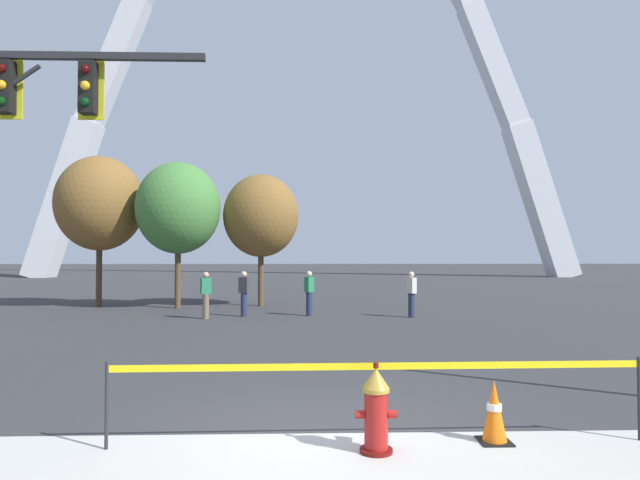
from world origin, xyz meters
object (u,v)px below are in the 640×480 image
(pedestrian_standing_center, at_px, (309,293))
(pedestrian_near_trees, at_px, (411,294))
(fire_hydrant, at_px, (376,410))
(pedestrian_walking_right, at_px, (206,295))
(traffic_cone_by_hydrant, at_px, (494,412))
(pedestrian_walking_left, at_px, (244,293))
(monument_arch, at_px, (305,71))

(pedestrian_standing_center, xyz_separation_m, pedestrian_near_trees, (3.54, -0.64, 0.00))
(fire_hydrant, bearing_deg, pedestrian_walking_right, 108.22)
(traffic_cone_by_hydrant, bearing_deg, pedestrian_walking_right, 114.31)
(fire_hydrant, xyz_separation_m, pedestrian_near_trees, (2.95, 12.70, 0.35))
(pedestrian_walking_right, bearing_deg, pedestrian_near_trees, 1.51)
(pedestrian_walking_left, bearing_deg, traffic_cone_by_hydrant, -71.51)
(pedestrian_standing_center, relative_size, pedestrian_walking_right, 1.00)
(pedestrian_walking_right, bearing_deg, fire_hydrant, -71.78)
(pedestrian_walking_left, height_order, pedestrian_standing_center, same)
(monument_arch, bearing_deg, pedestrian_standing_center, -89.94)
(traffic_cone_by_hydrant, bearing_deg, pedestrian_near_trees, 82.95)
(traffic_cone_by_hydrant, bearing_deg, fire_hydrant, -169.26)
(monument_arch, relative_size, pedestrian_standing_center, 33.61)
(fire_hydrant, xyz_separation_m, pedestrian_standing_center, (-0.59, 13.34, 0.35))
(traffic_cone_by_hydrant, relative_size, pedestrian_walking_left, 0.46)
(traffic_cone_by_hydrant, bearing_deg, pedestrian_walking_left, 108.49)
(monument_arch, bearing_deg, pedestrian_walking_left, -93.90)
(fire_hydrant, relative_size, pedestrian_walking_right, 0.62)
(fire_hydrant, distance_m, pedestrian_standing_center, 13.36)
(pedestrian_walking_left, distance_m, pedestrian_near_trees, 5.87)
(pedestrian_standing_center, bearing_deg, monument_arch, 90.06)
(monument_arch, bearing_deg, pedestrian_near_trees, -83.95)
(fire_hydrant, height_order, traffic_cone_by_hydrant, fire_hydrant)
(monument_arch, xyz_separation_m, pedestrian_walking_left, (-2.27, -33.29, -19.40))
(traffic_cone_by_hydrant, xyz_separation_m, monument_arch, (-2.04, 46.19, 19.86))
(traffic_cone_by_hydrant, xyz_separation_m, pedestrian_near_trees, (1.54, 12.43, 0.46))
(pedestrian_walking_right, relative_size, pedestrian_near_trees, 1.00)
(pedestrian_standing_center, bearing_deg, pedestrian_walking_right, -166.77)
(fire_hydrant, relative_size, traffic_cone_by_hydrant, 1.36)
(pedestrian_walking_left, bearing_deg, fire_hydrant, -77.58)
(pedestrian_walking_right, height_order, pedestrian_near_trees, same)
(traffic_cone_by_hydrant, xyz_separation_m, pedestrian_standing_center, (-2.01, 13.07, 0.46))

